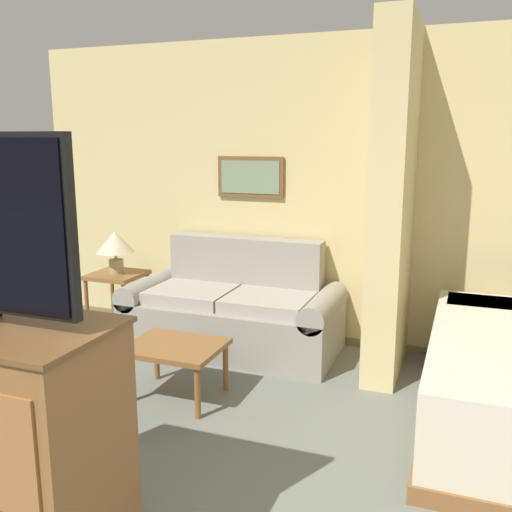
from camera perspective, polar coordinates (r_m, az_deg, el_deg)
wall_back at (r=4.84m, az=12.32°, el=5.83°), size 6.44×0.16×2.60m
wall_partition_pillar at (r=4.33m, az=13.50°, el=5.17°), size 0.24×0.87×2.60m
couch at (r=4.88m, az=-2.23°, el=-5.55°), size 1.80×0.84×0.91m
coffee_table at (r=4.00m, az=-8.12°, el=-9.40°), size 0.64×0.53×0.39m
side_table at (r=5.32m, az=-13.70°, el=-2.67°), size 0.45×0.45×0.57m
table_lamp at (r=5.24m, az=-13.89°, el=1.19°), size 0.34×0.34×0.38m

